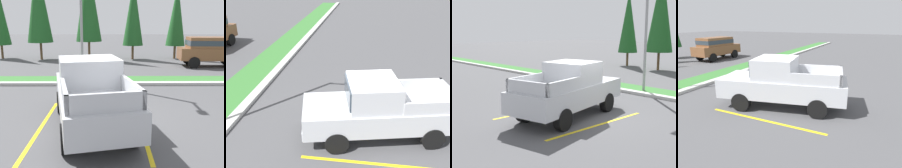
{
  "view_description": "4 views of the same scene",
  "coord_description": "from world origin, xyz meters",
  "views": [
    {
      "loc": [
        -0.01,
        -8.26,
        3.18
      ],
      "look_at": [
        0.06,
        1.22,
        0.94
      ],
      "focal_mm": 42.64,
      "sensor_mm": 36.0,
      "label": 1
    },
    {
      "loc": [
        -8.65,
        -0.22,
        5.72
      ],
      "look_at": [
        0.36,
        1.07,
        1.41
      ],
      "focal_mm": 43.65,
      "sensor_mm": 36.0,
      "label": 2
    },
    {
      "loc": [
        8.21,
        -8.76,
        3.38
      ],
      "look_at": [
        -1.26,
        -0.13,
        1.14
      ],
      "focal_mm": 51.58,
      "sensor_mm": 36.0,
      "label": 3
    },
    {
      "loc": [
        -7.98,
        -4.35,
        3.5
      ],
      "look_at": [
        -0.32,
        -0.72,
        0.95
      ],
      "focal_mm": 33.04,
      "sensor_mm": 36.0,
      "label": 4
    }
  ],
  "objects": [
    {
      "name": "ground_plane",
      "position": [
        0.0,
        0.0,
        0.0
      ],
      "size": [
        120.0,
        120.0,
        0.0
      ],
      "primitive_type": "plane",
      "color": "#4C4C4F"
    },
    {
      "name": "parking_line_near",
      "position": [
        -2.14,
        -0.52,
        0.0
      ],
      "size": [
        0.12,
        4.8,
        0.01
      ],
      "primitive_type": "cube",
      "color": "yellow",
      "rests_on": "ground"
    },
    {
      "name": "parking_line_far",
      "position": [
        0.96,
        -0.52,
        0.0
      ],
      "size": [
        0.12,
        4.8,
        0.01
      ],
      "primitive_type": "cube",
      "color": "yellow",
      "rests_on": "ground"
    },
    {
      "name": "curb_strip",
      "position": [
        0.0,
        5.0,
        0.07
      ],
      "size": [
        56.0,
        0.4,
        0.15
      ],
      "primitive_type": "cube",
      "color": "#B2B2AD",
      "rests_on": "ground"
    },
    {
      "name": "grass_median",
      "position": [
        0.0,
        6.1,
        0.03
      ],
      "size": [
        56.0,
        1.8,
        0.06
      ],
      "primitive_type": "cube",
      "color": "#387533",
      "rests_on": "ground"
    },
    {
      "name": "pickup_truck_main",
      "position": [
        -0.6,
        -0.47,
        1.04
      ],
      "size": [
        2.98,
        5.51,
        2.1
      ],
      "color": "black",
      "rests_on": "ground"
    },
    {
      "name": "suv_distant",
      "position": [
        7.2,
        10.75,
        1.24
      ],
      "size": [
        4.68,
        2.13,
        2.1
      ],
      "color": "black",
      "rests_on": "ground"
    }
  ]
}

